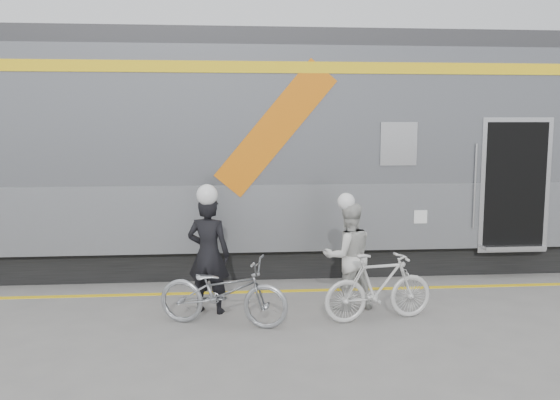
{
  "coord_description": "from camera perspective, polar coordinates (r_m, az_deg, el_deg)",
  "views": [
    {
      "loc": [
        -0.58,
        -6.71,
        2.6
      ],
      "look_at": [
        0.14,
        1.6,
        1.5
      ],
      "focal_mm": 38.0,
      "sensor_mm": 36.0,
      "label": 1
    }
  ],
  "objects": [
    {
      "name": "train",
      "position": [
        11.21,
        8.21,
        4.65
      ],
      "size": [
        24.0,
        3.17,
        4.1
      ],
      "color": "black",
      "rests_on": "ground"
    },
    {
      "name": "safety_strip",
      "position": [
        9.25,
        -1.2,
        -8.79
      ],
      "size": [
        24.0,
        0.12,
        0.01
      ],
      "primitive_type": "cube",
      "color": "yellow",
      "rests_on": "ground"
    },
    {
      "name": "woman",
      "position": [
        8.33,
        6.58,
        -5.37
      ],
      "size": [
        0.81,
        0.68,
        1.5
      ],
      "primitive_type": "imported",
      "rotation": [
        0.0,
        0.0,
        3.32
      ],
      "color": "beige",
      "rests_on": "ground"
    },
    {
      "name": "bicycle_left",
      "position": [
        7.71,
        -5.48,
        -8.75
      ],
      "size": [
        1.8,
        1.06,
        0.89
      ],
      "primitive_type": "imported",
      "rotation": [
        0.0,
        0.0,
        1.28
      ],
      "color": "#95989C",
      "rests_on": "ground"
    },
    {
      "name": "man",
      "position": [
        8.15,
        -6.9,
        -5.22
      ],
      "size": [
        0.68,
        0.54,
        1.62
      ],
      "primitive_type": "imported",
      "rotation": [
        0.0,
        0.0,
        2.85
      ],
      "color": "black",
      "rests_on": "ground"
    },
    {
      "name": "helmet_woman",
      "position": [
        8.19,
        6.67,
        0.56
      ],
      "size": [
        0.24,
        0.24,
        0.24
      ],
      "primitive_type": "sphere",
      "color": "white",
      "rests_on": "woman"
    },
    {
      "name": "ground",
      "position": [
        7.22,
        -0.03,
        -13.6
      ],
      "size": [
        90.0,
        90.0,
        0.0
      ],
      "primitive_type": "plane",
      "color": "slate",
      "rests_on": "ground"
    },
    {
      "name": "helmet_man",
      "position": [
        8.0,
        -7.0,
        1.45
      ],
      "size": [
        0.28,
        0.28,
        0.28
      ],
      "primitive_type": "sphere",
      "color": "white",
      "rests_on": "man"
    },
    {
      "name": "bicycle_right",
      "position": [
        7.95,
        9.49,
        -8.25
      ],
      "size": [
        1.56,
        0.68,
        0.91
      ],
      "primitive_type": "imported",
      "rotation": [
        0.0,
        0.0,
        1.75
      ],
      "color": "beige",
      "rests_on": "ground"
    }
  ]
}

